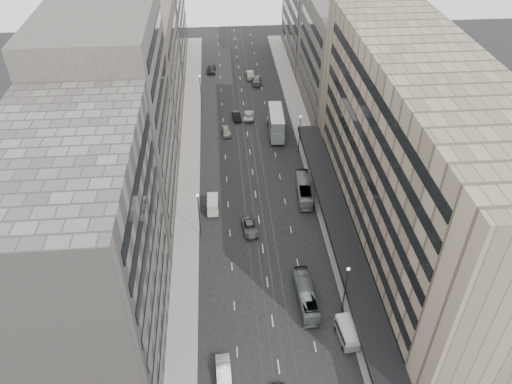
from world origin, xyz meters
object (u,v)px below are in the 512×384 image
object	(u,v)px
sedan_1	(224,373)
sedan_2	(250,227)
bus_near	(305,295)
pedestrian	(352,325)
vw_microbus	(347,332)
double_decker	(276,123)
bus_far	(304,189)
panel_van	(213,205)

from	to	relation	value
sedan_1	sedan_2	world-z (taller)	sedan_1
bus_near	sedan_2	world-z (taller)	bus_near
sedan_1	bus_near	bearing A→B (deg)	40.44
sedan_2	pedestrian	xyz separation A→B (m)	(11.91, -20.61, 0.27)
vw_microbus	pedestrian	world-z (taller)	vw_microbus
double_decker	sedan_1	world-z (taller)	double_decker
bus_far	sedan_1	xyz separation A→B (m)	(-15.28, -34.72, -0.56)
bus_near	pedestrian	xyz separation A→B (m)	(5.31, -5.19, -0.38)
panel_van	pedestrian	world-z (taller)	panel_van
bus_near	panel_van	distance (m)	24.44
bus_near	sedan_1	size ratio (longest dim) A/B	1.92
panel_van	sedan_2	size ratio (longest dim) A/B	0.82
panel_van	pedestrian	bearing A→B (deg)	-54.81
sedan_1	panel_van	bearing A→B (deg)	89.34
bus_near	sedan_2	xyz separation A→B (m)	(-6.59, 15.43, -0.65)
panel_van	sedan_2	bearing A→B (deg)	-42.27
sedan_1	sedan_2	distance (m)	26.66
double_decker	pedestrian	world-z (taller)	double_decker
panel_van	pedestrian	distance (m)	31.68
sedan_2	bus_far	bearing A→B (deg)	33.79
panel_van	sedan_1	world-z (taller)	panel_van
double_decker	panel_van	distance (m)	27.88
bus_near	bus_far	distance (m)	24.24
bus_far	panel_van	world-z (taller)	bus_far
double_decker	vw_microbus	distance (m)	52.01
double_decker	sedan_1	bearing A→B (deg)	-100.63
bus_far	double_decker	bearing A→B (deg)	-79.10
vw_microbus	sedan_1	bearing A→B (deg)	-171.76
vw_microbus	panel_van	distance (m)	32.32
pedestrian	vw_microbus	bearing A→B (deg)	28.83
double_decker	sedan_2	size ratio (longest dim) A/B	2.00
bus_far	double_decker	size ratio (longest dim) A/B	1.00
vw_microbus	sedan_1	size ratio (longest dim) A/B	0.96
bus_near	double_decker	distance (m)	45.33
pedestrian	sedan_1	bearing A→B (deg)	-7.81
bus_near	vw_microbus	size ratio (longest dim) A/B	2.00
bus_near	sedan_2	size ratio (longest dim) A/B	1.94
pedestrian	panel_van	bearing A→B (deg)	-81.67
bus_near	bus_far	xyz separation A→B (m)	(3.61, 23.97, 0.05)
bus_near	double_decker	size ratio (longest dim) A/B	0.97
sedan_1	pedestrian	xyz separation A→B (m)	(16.98, 5.56, 0.13)
panel_van	bus_far	bearing A→B (deg)	11.38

